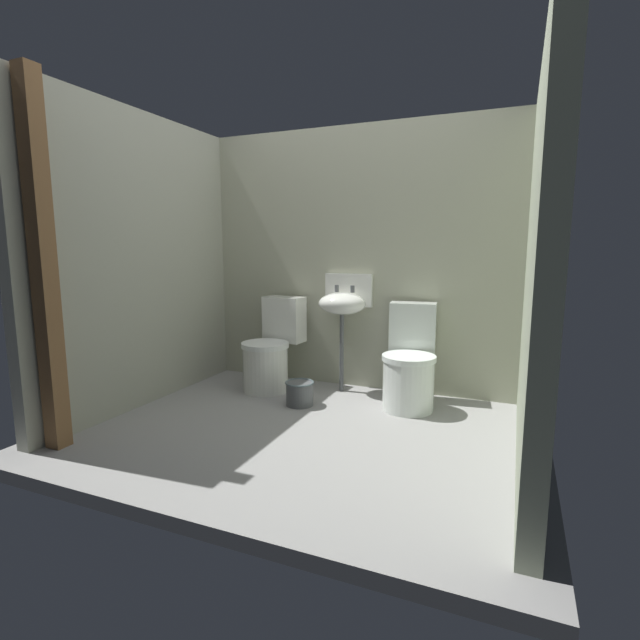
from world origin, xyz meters
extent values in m
cube|color=gray|center=(0.00, 0.00, -0.04)|extent=(3.08, 2.48, 0.08)
cube|color=#A0A28A|center=(0.00, 1.09, 1.11)|extent=(3.08, 0.10, 2.22)
cube|color=#9C9E8D|center=(-1.39, 0.10, 1.11)|extent=(0.10, 2.28, 2.22)
cube|color=#9BA68A|center=(1.39, 0.10, 1.11)|extent=(0.10, 2.28, 2.22)
cube|color=brown|center=(-1.27, -0.89, 1.11)|extent=(0.11, 0.11, 2.22)
cylinder|color=white|center=(-0.65, 0.60, 0.19)|extent=(0.42, 0.42, 0.38)
cylinder|color=white|center=(-0.65, 0.60, 0.40)|extent=(0.44, 0.44, 0.04)
cube|color=white|center=(-0.62, 0.90, 0.58)|extent=(0.38, 0.22, 0.40)
cylinder|color=white|center=(0.58, 0.60, 0.19)|extent=(0.43, 0.43, 0.38)
cylinder|color=white|center=(0.58, 0.60, 0.40)|extent=(0.45, 0.45, 0.04)
cube|color=white|center=(0.54, 0.90, 0.58)|extent=(0.38, 0.23, 0.40)
cylinder|color=#505356|center=(-0.05, 0.85, 0.33)|extent=(0.04, 0.04, 0.66)
ellipsoid|color=white|center=(-0.05, 0.85, 0.75)|extent=(0.40, 0.32, 0.18)
cube|color=white|center=(-0.05, 1.01, 0.85)|extent=(0.42, 0.04, 0.28)
cylinder|color=#505356|center=(-0.12, 0.91, 0.87)|extent=(0.04, 0.04, 0.06)
cylinder|color=#505356|center=(0.02, 0.91, 0.87)|extent=(0.04, 0.04, 0.06)
cylinder|color=#505356|center=(-0.22, 0.38, 0.09)|extent=(0.21, 0.21, 0.18)
torus|color=#4A595D|center=(-0.22, 0.38, 0.18)|extent=(0.23, 0.23, 0.02)
camera|label=1|loc=(1.29, -2.81, 1.22)|focal=26.44mm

